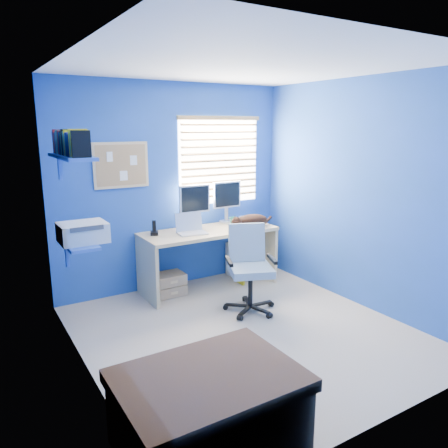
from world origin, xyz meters
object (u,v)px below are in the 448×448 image
tower_pc (242,261)px  office_chair (249,279)px  desk (209,259)px  cat (252,221)px  laptop (192,225)px

tower_pc → office_chair: size_ratio=0.48×
desk → cat: 0.71m
cat → office_chair: office_chair is taller
desk → laptop: bearing=-166.9°
cat → office_chair: size_ratio=0.49×
desk → laptop: (-0.26, -0.06, 0.48)m
cat → tower_pc: bearing=80.1°
office_chair → desk: bearing=93.2°
tower_pc → laptop: bearing=-178.9°
cat → office_chair: 0.95m
desk → laptop: laptop is taller
tower_pc → office_chair: office_chair is taller
desk → office_chair: size_ratio=1.79×
cat → desk: bearing=159.8°
desk → laptop: size_ratio=5.07×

